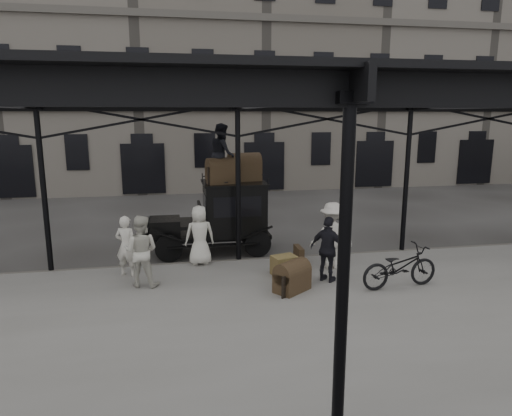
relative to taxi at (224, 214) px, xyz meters
The scene contains 18 objects.
ground 3.51m from the taxi, 85.55° to the right, with size 120.00×120.00×0.00m, color #383533.
platform 5.41m from the taxi, 87.23° to the right, with size 28.00×8.00×0.15m, color slate.
canopy 6.06m from the taxi, 87.07° to the right, with size 22.50×9.00×4.74m.
building_frontage 15.81m from the taxi, 89.00° to the left, with size 64.00×8.00×14.00m, color slate.
taxi is the anchor object (origin of this frame).
porter_left 3.42m from the taxi, 142.90° to the right, with size 0.57×0.37×1.56m, color silver.
porter_midleft 3.67m from the taxi, 129.10° to the right, with size 0.84×0.65×1.72m, color beige.
porter_centre 1.73m from the taxi, 119.42° to the right, with size 0.80×0.52×1.63m, color silver.
porter_official 4.02m from the taxi, 57.58° to the right, with size 0.95×0.40×1.62m, color black.
porter_right 3.57m from the taxi, 43.74° to the right, with size 1.15×0.66×1.78m, color beige.
bicycle 5.53m from the taxi, 48.05° to the right, with size 0.68×1.95×1.02m, color black.
porter_roof 1.85m from the taxi, 107.50° to the right, with size 0.85×0.66×1.75m, color black.
steamer_trunk_roof_near 1.32m from the taxi, 108.07° to the right, with size 0.86×0.53×0.63m, color #43311F, non-canonical shape.
steamer_trunk_roof_far 1.50m from the taxi, 16.81° to the left, with size 0.97×0.59×0.71m, color #43311F, non-canonical shape.
steamer_trunk_platform 4.08m from the taxi, 73.62° to the right, with size 0.83×0.51×0.61m, color #43311F, non-canonical shape.
wicker_hamper 3.12m from the taxi, 66.25° to the right, with size 0.60×0.45×0.50m, color olive.
suitcase_upright 2.76m from the taxi, 45.27° to the right, with size 0.15×0.60×0.45m, color #43311F.
suitcase_flat 3.76m from the taxi, 67.74° to the right, with size 0.60×0.15×0.40m, color #43311F.
Camera 1 is at (-1.79, -10.24, 4.19)m, focal length 32.00 mm.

